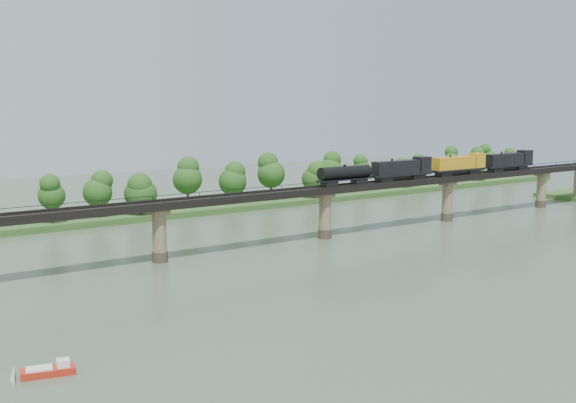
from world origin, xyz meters
TOP-DOWN VIEW (x-y plane):
  - ground at (0.00, 0.00)m, footprint 400.00×400.00m
  - far_bank at (0.00, 85.00)m, footprint 300.00×24.00m
  - bridge at (0.00, 30.00)m, footprint 236.00×30.00m
  - bridge_superstructure at (0.00, 30.00)m, footprint 220.00×4.90m
  - far_treeline at (-8.21, 80.52)m, footprint 289.06×17.54m
  - freight_train at (36.99, 30.00)m, footprint 75.11×2.93m
  - motorboat at (-75.62, -14.17)m, footprint 6.08×3.48m

SIDE VIEW (x-z plane):
  - ground at x=0.00m, z-range 0.00..0.00m
  - motorboat at x=-75.62m, z-range -0.25..1.35m
  - far_bank at x=0.00m, z-range 0.00..1.60m
  - bridge at x=0.00m, z-range -0.29..11.21m
  - far_treeline at x=-8.21m, z-range 2.03..15.63m
  - bridge_superstructure at x=0.00m, z-range 11.42..12.17m
  - freight_train at x=36.99m, z-range 11.38..16.55m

